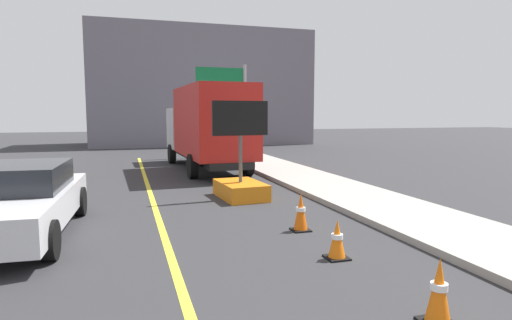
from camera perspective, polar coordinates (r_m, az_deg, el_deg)
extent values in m
cube|color=yellow|center=(5.82, -9.56, -17.66)|extent=(0.14, 36.00, 0.01)
cube|color=orange|center=(11.98, -2.06, -4.02)|extent=(1.24, 1.88, 0.45)
cylinder|color=#4C4C4C|center=(11.85, -2.08, 0.15)|extent=(0.10, 0.10, 1.30)
cube|color=black|center=(11.79, -2.10, 5.59)|extent=(1.60, 0.20, 0.95)
sphere|color=yellow|center=(12.03, 0.30, 5.61)|extent=(0.09, 0.09, 0.09)
sphere|color=yellow|center=(11.92, -1.04, 5.60)|extent=(0.09, 0.09, 0.09)
sphere|color=yellow|center=(11.82, -2.41, 5.59)|extent=(0.09, 0.09, 0.09)
sphere|color=yellow|center=(11.72, -3.81, 5.58)|extent=(0.09, 0.09, 0.09)
sphere|color=yellow|center=(11.67, -4.61, 6.46)|extent=(0.09, 0.09, 0.09)
sphere|color=yellow|center=(11.68, -4.60, 4.69)|extent=(0.09, 0.09, 0.09)
cube|color=black|center=(18.14, -6.65, 0.55)|extent=(1.87, 8.00, 0.25)
cube|color=silver|center=(20.86, -8.42, 4.22)|extent=(2.29, 2.31, 1.90)
cube|color=red|center=(16.87, -5.79, 5.15)|extent=(2.42, 5.49, 2.70)
cylinder|color=black|center=(20.61, -11.16, 0.81)|extent=(0.32, 0.91, 0.90)
cylinder|color=black|center=(21.01, -5.47, 1.00)|extent=(0.32, 0.91, 0.90)
cylinder|color=black|center=(15.62, -8.47, -0.84)|extent=(0.32, 0.91, 0.90)
cylinder|color=black|center=(16.15, -1.12, -0.55)|extent=(0.32, 0.91, 0.90)
cube|color=silver|center=(9.35, -29.18, -5.51)|extent=(2.07, 4.87, 0.60)
cube|color=black|center=(9.49, -28.98, -1.97)|extent=(1.72, 2.23, 0.50)
cylinder|color=black|center=(7.71, -25.77, -9.62)|extent=(0.25, 0.67, 0.66)
cylinder|color=black|center=(10.74, -22.40, -5.12)|extent=(0.25, 0.67, 0.66)
cylinder|color=gray|center=(23.68, -1.51, 6.58)|extent=(0.18, 0.18, 5.00)
cube|color=#0F6033|center=(23.38, -4.86, 10.61)|extent=(2.60, 0.13, 1.30)
cube|color=white|center=(23.41, -4.88, 10.60)|extent=(1.82, 0.06, 0.18)
cube|color=slate|center=(33.90, -7.43, 9.42)|extent=(16.16, 6.80, 8.55)
cone|color=orange|center=(5.38, 23.20, -15.60)|extent=(0.28, 0.28, 0.74)
cylinder|color=white|center=(5.37, 23.21, -15.23)|extent=(0.19, 0.19, 0.08)
cube|color=black|center=(7.27, 10.70, -12.66)|extent=(0.36, 0.36, 0.03)
cone|color=orange|center=(7.17, 10.76, -10.21)|extent=(0.28, 0.28, 0.62)
cylinder|color=white|center=(7.16, 10.76, -9.97)|extent=(0.19, 0.19, 0.08)
cube|color=black|center=(8.79, 5.96, -9.24)|extent=(0.36, 0.36, 0.03)
cone|color=#EA5B0C|center=(8.70, 5.99, -6.78)|extent=(0.28, 0.28, 0.74)
cylinder|color=white|center=(8.69, 5.99, -6.54)|extent=(0.19, 0.19, 0.08)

